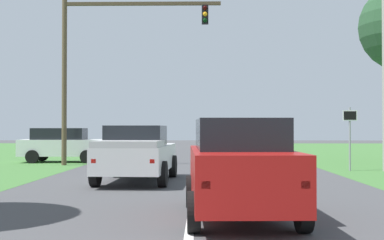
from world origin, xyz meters
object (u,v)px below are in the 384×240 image
Objects in this scene: pickup_truck_lead at (137,153)px; keep_moving_sign at (350,130)px; crossing_suv_far at (63,144)px; red_suv_near at (239,166)px; traffic_light at (103,51)px.

pickup_truck_lead is 9.64m from keep_moving_sign.
keep_moving_sign is (8.41, 4.66, 0.75)m from pickup_truck_lead.
pickup_truck_lead is 11.22m from crossing_suv_far.
traffic_light is (-5.52, 14.51, 4.50)m from red_suv_near.
traffic_light is 12.05m from keep_moving_sign.
keep_moving_sign is (11.01, -3.07, -3.84)m from traffic_light.
crossing_suv_far is (-2.57, 2.23, -4.60)m from traffic_light.
pickup_truck_lead is 0.62× the size of traffic_light.
pickup_truck_lead is at bearing -62.54° from crossing_suv_far.
pickup_truck_lead is (-2.91, 6.79, -0.08)m from red_suv_near.
red_suv_near is at bearing -115.64° from keep_moving_sign.
keep_moving_sign is at bearing -21.30° from crossing_suv_far.
red_suv_near is 7.39m from pickup_truck_lead.
red_suv_near is 1.04× the size of crossing_suv_far.
keep_moving_sign is (5.49, 11.44, 0.67)m from red_suv_near.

